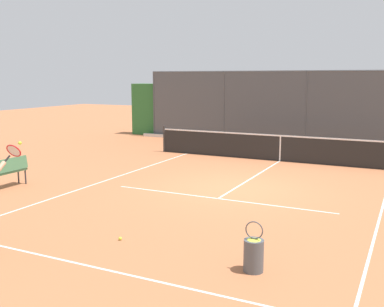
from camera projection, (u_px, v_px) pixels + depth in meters
ground_plane at (235, 188)px, 12.59m from camera, size 60.00×60.00×0.00m
court_line_markings at (215, 200)px, 11.33m from camera, size 7.65×10.62×0.01m
fence_backdrop at (309, 115)px, 20.61m from camera, size 18.59×1.37×3.33m
tennis_net at (280, 148)px, 16.58m from camera, size 9.84×0.09×1.07m
tennis_ball_near_net at (120, 239)px, 8.57m from camera, size 0.07×0.07×0.07m
courtside_bench at (6, 170)px, 12.52m from camera, size 0.40×1.30×0.84m
ball_basket at (254, 253)px, 7.16m from camera, size 0.32×0.32×0.83m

